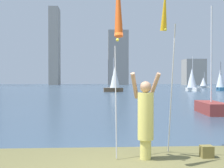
# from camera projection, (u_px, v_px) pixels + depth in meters

# --- Properties ---
(ground) EXTENTS (120.00, 138.00, 0.12)m
(ground) POSITION_uv_depth(u_px,v_px,m) (99.00, 89.00, 55.44)
(ground) COLOR brown
(person) EXTENTS (0.66, 0.49, 1.79)m
(person) POSITION_uv_depth(u_px,v_px,m) (146.00, 116.00, 5.78)
(person) COLOR #D8CC66
(person) RESTS_ON ground
(kite_flag_left) EXTENTS (0.16, 1.17, 3.95)m
(kite_flag_left) POSITION_uv_depth(u_px,v_px,m) (118.00, 1.00, 5.30)
(kite_flag_left) COLOR #B2B2B7
(kite_flag_left) RESTS_ON ground
(kite_flag_right) EXTENTS (0.16, 1.11, 3.81)m
(kite_flag_right) POSITION_uv_depth(u_px,v_px,m) (165.00, 13.00, 6.61)
(kite_flag_right) COLOR #B2B2B7
(kite_flag_right) RESTS_ON ground
(bag) EXTENTS (0.25, 0.21, 0.25)m
(bag) POSITION_uv_depth(u_px,v_px,m) (207.00, 151.00, 5.91)
(bag) COLOR olive
(bag) RESTS_ON ground
(sailboat_1) EXTENTS (1.45, 2.60, 4.57)m
(sailboat_1) POSITION_uv_depth(u_px,v_px,m) (220.00, 80.00, 44.24)
(sailboat_1) COLOR #2D6084
(sailboat_1) RESTS_ON ground
(sailboat_2) EXTENTS (2.68, 1.58, 3.35)m
(sailboat_2) POSITION_uv_depth(u_px,v_px,m) (204.00, 83.00, 58.80)
(sailboat_2) COLOR silver
(sailboat_2) RESTS_ON ground
(sailboat_4) EXTENTS (2.79, 1.50, 4.84)m
(sailboat_4) POSITION_uv_depth(u_px,v_px,m) (115.00, 78.00, 39.74)
(sailboat_4) COLOR brown
(sailboat_4) RESTS_ON ground
(sailboat_5) EXTENTS (1.18, 2.76, 5.27)m
(sailboat_5) POSITION_uv_depth(u_px,v_px,m) (211.00, 107.00, 13.74)
(sailboat_5) COLOR maroon
(sailboat_5) RESTS_ON ground
(sailboat_7) EXTENTS (1.76, 2.92, 5.31)m
(sailboat_7) POSITION_uv_depth(u_px,v_px,m) (192.00, 79.00, 42.56)
(sailboat_7) COLOR silver
(sailboat_7) RESTS_ON ground
(sailboat_8) EXTENTS (1.28, 2.08, 4.96)m
(sailboat_8) POSITION_uv_depth(u_px,v_px,m) (108.00, 89.00, 44.93)
(sailboat_8) COLOR silver
(sailboat_8) RESTS_ON ground
(skyline_tower_1) EXTENTS (3.34, 6.76, 27.58)m
(skyline_tower_1) POSITION_uv_depth(u_px,v_px,m) (55.00, 47.00, 100.90)
(skyline_tower_1) COLOR gray
(skyline_tower_1) RESTS_ON ground
(skyline_tower_2) EXTENTS (7.09, 3.54, 19.27)m
(skyline_tower_2) POSITION_uv_depth(u_px,v_px,m) (118.00, 58.00, 99.17)
(skyline_tower_2) COLOR gray
(skyline_tower_2) RESTS_ON ground
(skyline_tower_3) EXTENTS (7.09, 6.07, 9.04)m
(skyline_tower_3) POSITION_uv_depth(u_px,v_px,m) (194.00, 72.00, 98.84)
(skyline_tower_3) COLOR gray
(skyline_tower_3) RESTS_ON ground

